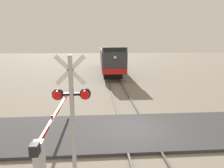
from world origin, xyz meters
TOP-DOWN VIEW (x-y plane):
  - ground_plane at (0.00, 0.00)m, footprint 160.00×160.00m
  - rail_track_left at (-0.72, 0.00)m, footprint 0.08×80.00m
  - rail_track_right at (0.72, 0.00)m, footprint 0.08×80.00m
  - road_surface at (0.00, 0.00)m, footprint 36.00×4.44m
  - locomotive at (0.00, 21.58)m, footprint 2.92×18.53m
  - crossing_signal at (-2.75, -3.66)m, footprint 1.18×0.33m
  - crossing_gate at (-4.07, -2.10)m, footprint 0.36×7.07m

SIDE VIEW (x-z plane):
  - ground_plane at x=0.00m, z-range 0.00..0.00m
  - rail_track_left at x=-0.72m, z-range 0.00..0.15m
  - rail_track_right at x=0.72m, z-range 0.00..0.15m
  - road_surface at x=0.00m, z-range 0.00..0.15m
  - crossing_gate at x=-4.07m, z-range 0.19..1.60m
  - locomotive at x=0.00m, z-range 0.11..4.25m
  - crossing_signal at x=-2.75m, z-range 0.55..4.90m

